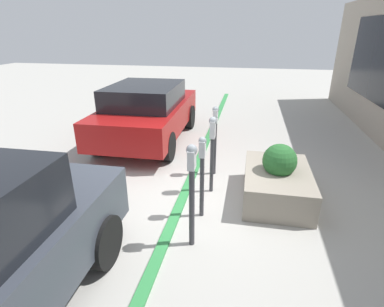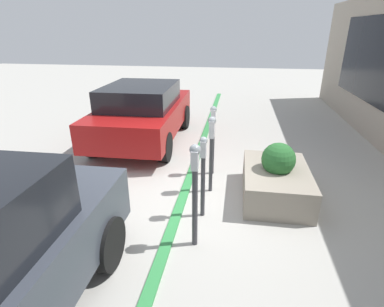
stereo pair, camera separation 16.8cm
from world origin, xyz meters
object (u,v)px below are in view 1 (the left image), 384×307
parking_meter_middle (212,142)px  planter_box (277,181)px  parking_meter_fourth (215,134)px  parking_meter_second (202,167)px  parked_car_middle (148,111)px  parking_meter_nearest (192,183)px

parking_meter_middle → planter_box: size_ratio=0.86×
parking_meter_middle → parking_meter_fourth: bearing=3.2°
parking_meter_second → parking_meter_middle: 0.84m
parking_meter_middle → parking_meter_second: bearing=176.6°
planter_box → parked_car_middle: 4.11m
planter_box → parked_car_middle: (2.49, 3.23, 0.46)m
parking_meter_nearest → parking_meter_fourth: parking_meter_nearest is taller
parking_meter_nearest → parked_car_middle: parked_car_middle is taller
parking_meter_second → planter_box: (0.80, -1.23, -0.52)m
parking_meter_nearest → parking_meter_second: bearing=-1.7°
parking_meter_middle → parking_meter_nearest: bearing=177.4°
parking_meter_second → parking_meter_nearest: bearing=178.3°
parking_meter_nearest → parking_meter_fourth: 2.30m
parking_meter_fourth → planter_box: parking_meter_fourth is taller
parking_meter_fourth → parked_car_middle: bearing=49.5°
parking_meter_middle → parking_meter_fourth: 0.75m
parking_meter_second → parked_car_middle: (3.28, 2.00, -0.06)m
parking_meter_middle → parked_car_middle: parked_car_middle is taller
parking_meter_second → planter_box: 1.56m
parking_meter_nearest → parking_meter_fourth: (2.30, -0.03, -0.09)m
parking_meter_second → parking_meter_fourth: bearing=-0.3°
parking_meter_nearest → planter_box: 2.07m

